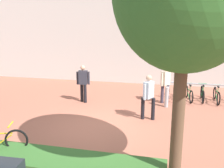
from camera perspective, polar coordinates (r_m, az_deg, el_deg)
The scene contains 7 objects.
ground_plane at distance 8.95m, azimuth -3.85°, elevation -9.78°, with size 60.00×60.00×0.00m, color #9E5B47.
planter_strip at distance 7.27m, azimuth -17.52°, elevation -15.57°, with size 7.00×1.10×0.16m, color #336028.
bike_rack_cluster at distance 12.50m, azimuth 21.30°, elevation -2.17°, with size 3.76×1.65×0.83m.
bollard_steel at distance 11.09m, azimuth 12.33°, elevation -2.92°, with size 0.16×0.16×0.90m, color #ADADB2.
person_suited_navy at distance 11.49m, azimuth -6.58°, elevation 0.64°, with size 0.60×0.31×1.72m.
person_casual_tan at distance 9.41m, azimuth 8.28°, elevation -2.35°, with size 0.53×0.56×1.72m.
person_shirt_white at distance 11.52m, azimuth 12.05°, elevation 0.45°, with size 0.43×0.51×1.72m.
Camera 1 is at (2.40, -7.85, 3.56)m, focal length 40.17 mm.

